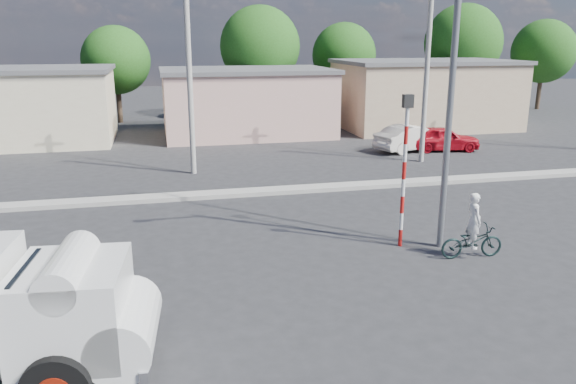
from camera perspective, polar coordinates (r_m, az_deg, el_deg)
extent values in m
plane|color=#28282A|center=(14.35, 1.94, -8.60)|extent=(120.00, 120.00, 0.00)
cube|color=#99968E|center=(21.71, -3.55, 0.00)|extent=(40.00, 0.80, 0.16)
cylinder|color=black|center=(11.75, -19.97, -12.36)|extent=(1.12, 0.42, 1.09)
cylinder|color=#A21D0B|center=(11.75, -19.97, -12.36)|extent=(0.57, 0.41, 0.54)
cube|color=white|center=(10.45, -21.01, -10.88)|extent=(1.97, 2.20, 1.54)
cylinder|color=white|center=(10.48, -16.16, -13.08)|extent=(1.28, 2.13, 1.09)
cylinder|color=white|center=(10.17, -21.39, -7.35)|extent=(0.88, 2.09, 0.70)
cube|color=silver|center=(10.62, -13.81, -14.96)|extent=(0.34, 2.14, 0.28)
cube|color=black|center=(10.45, -25.00, -8.61)|extent=(0.24, 1.69, 0.70)
imported|color=black|center=(16.18, 18.17, -4.81)|extent=(1.79, 0.72, 0.92)
imported|color=white|center=(16.08, 18.26, -3.77)|extent=(0.40, 0.58, 1.54)
imported|color=silver|center=(30.70, 12.48, 5.40)|extent=(4.47, 2.65, 1.39)
imported|color=#B30D1A|center=(31.13, 15.41, 5.27)|extent=(4.05, 2.10, 1.32)
cylinder|color=red|center=(16.60, 11.34, -4.57)|extent=(0.11, 0.11, 0.50)
cylinder|color=white|center=(16.44, 11.43, -2.93)|extent=(0.11, 0.11, 0.50)
cylinder|color=red|center=(16.30, 11.52, -1.26)|extent=(0.11, 0.11, 0.50)
cylinder|color=white|center=(16.16, 11.61, 0.44)|extent=(0.11, 0.11, 0.50)
cylinder|color=red|center=(16.04, 11.71, 2.16)|extent=(0.11, 0.11, 0.50)
cylinder|color=white|center=(15.94, 11.81, 3.91)|extent=(0.11, 0.11, 0.50)
cylinder|color=red|center=(15.85, 11.91, 5.68)|extent=(0.11, 0.11, 0.50)
cylinder|color=white|center=(15.78, 12.01, 7.47)|extent=(0.11, 0.11, 0.50)
cube|color=black|center=(15.72, 12.09, 9.02)|extent=(0.28, 0.18, 0.36)
cylinder|color=slate|center=(15.93, 16.26, 9.99)|extent=(0.18, 0.18, 9.00)
cube|color=beige|center=(35.90, -27.12, 7.59)|extent=(12.00, 7.00, 4.00)
cube|color=#D8A994|center=(35.30, -4.25, 8.95)|extent=(10.00, 7.00, 3.80)
cube|color=#59595B|center=(35.13, -4.32, 12.23)|extent=(10.30, 7.30, 0.24)
cube|color=tan|center=(38.98, 13.69, 9.47)|extent=(11.00, 7.00, 4.20)
cube|color=#59595B|center=(38.83, 13.90, 12.73)|extent=(11.30, 7.30, 0.24)
cylinder|color=#38281E|center=(41.93, -16.81, 9.14)|extent=(0.36, 0.36, 3.47)
sphere|color=#296C20|center=(41.76, -17.09, 12.69)|extent=(4.71, 4.71, 4.71)
cylinder|color=#38281E|center=(41.50, -2.82, 10.21)|extent=(0.36, 0.36, 4.20)
sphere|color=#296C20|center=(41.33, -2.87, 14.57)|extent=(5.70, 5.70, 5.70)
cylinder|color=#38281E|center=(45.21, 5.62, 10.23)|extent=(0.36, 0.36, 3.64)
sphere|color=#296C20|center=(45.05, 5.71, 13.69)|extent=(4.94, 4.94, 4.94)
cylinder|color=#38281E|center=(47.07, 17.04, 10.29)|extent=(0.36, 0.36, 4.37)
sphere|color=#296C20|center=(46.93, 17.36, 14.27)|extent=(5.93, 5.93, 5.93)
cylinder|color=#38281E|center=(52.34, 24.19, 9.77)|extent=(0.36, 0.36, 3.81)
sphere|color=#296C20|center=(52.20, 24.54, 12.88)|extent=(5.17, 5.17, 5.17)
cylinder|color=#99968E|center=(24.76, -9.95, 10.92)|extent=(0.24, 0.24, 8.00)
cylinder|color=#99968E|center=(27.68, 13.87, 11.16)|extent=(0.24, 0.24, 8.00)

